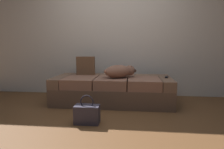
# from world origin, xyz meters

# --- Properties ---
(ground_plane) EXTENTS (10.00, 10.00, 0.00)m
(ground_plane) POSITION_xyz_m (0.00, 0.00, 0.00)
(ground_plane) COLOR brown
(back_wall) EXTENTS (6.40, 0.10, 2.80)m
(back_wall) POSITION_xyz_m (0.00, 1.71, 1.40)
(back_wall) COLOR silver
(back_wall) RESTS_ON ground
(couch) EXTENTS (2.03, 0.86, 0.46)m
(couch) POSITION_xyz_m (0.00, 1.05, 0.23)
(couch) COLOR brown
(couch) RESTS_ON ground
(dog_tan) EXTENTS (0.60, 0.48, 0.22)m
(dog_tan) POSITION_xyz_m (0.14, 0.98, 0.57)
(dog_tan) COLOR #8D5D48
(dog_tan) RESTS_ON couch
(tv_remote) EXTENTS (0.08, 0.16, 0.02)m
(tv_remote) POSITION_xyz_m (0.93, 1.08, 0.48)
(tv_remote) COLOR black
(tv_remote) RESTS_ON couch
(throw_pillow) EXTENTS (0.35, 0.15, 0.34)m
(throw_pillow) POSITION_xyz_m (-0.53, 1.28, 0.63)
(throw_pillow) COLOR brown
(throw_pillow) RESTS_ON couch
(handbag) EXTENTS (0.32, 0.18, 0.38)m
(handbag) POSITION_xyz_m (-0.22, 0.08, 0.13)
(handbag) COLOR #343040
(handbag) RESTS_ON ground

